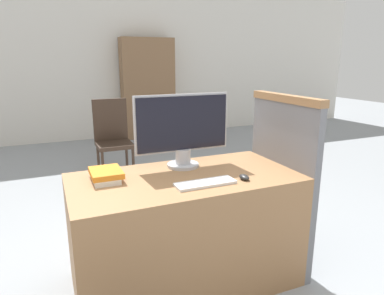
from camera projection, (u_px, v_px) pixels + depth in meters
wall_back at (87, 63)px, 6.15m from camera, size 12.00×0.06×2.80m
desk at (185, 230)px, 2.24m from camera, size 1.42×0.73×0.75m
carrel_divider at (281, 180)px, 2.44m from camera, size 0.07×0.70×1.23m
monitor at (183, 130)px, 2.28m from camera, size 0.66×0.22×0.49m
keyboard at (205, 183)px, 2.00m from camera, size 0.36×0.12×0.02m
mouse at (244, 177)px, 2.08m from camera, size 0.05×0.08×0.03m
book_stack at (106, 175)px, 2.07m from camera, size 0.18×0.24×0.06m
far_chair at (113, 135)px, 4.44m from camera, size 0.44×0.44×0.97m
bookshelf_far at (148, 89)px, 6.45m from camera, size 0.99×0.32×1.85m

